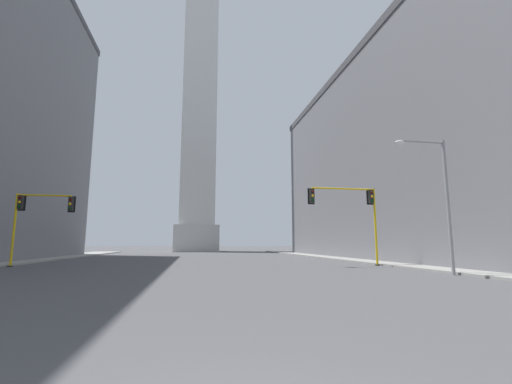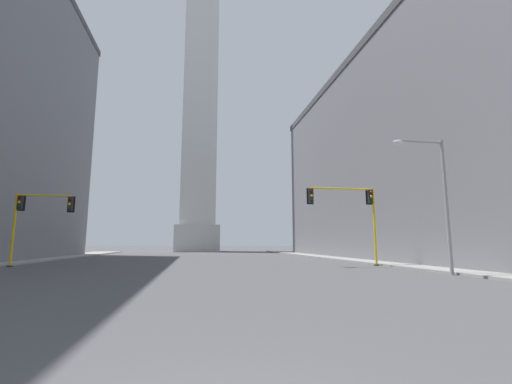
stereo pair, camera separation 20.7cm
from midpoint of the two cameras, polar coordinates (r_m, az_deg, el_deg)
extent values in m
cube|color=gray|center=(33.97, 21.44, -10.87)|extent=(5.00, 87.16, 0.15)
cube|color=slate|center=(44.79, 30.05, 5.05)|extent=(22.17, 54.23, 22.86)
cube|color=#48484C|center=(48.74, 28.96, 18.79)|extent=(22.39, 54.77, 0.90)
cube|color=silver|center=(75.59, -9.74, -7.64)|extent=(9.29, 9.29, 5.54)
cube|color=silver|center=(84.11, -9.10, 17.67)|extent=(7.43, 7.43, 66.41)
cylinder|color=yellow|center=(33.03, -35.24, -5.15)|extent=(0.18, 0.18, 5.72)
cylinder|color=#262626|center=(33.06, -35.66, -10.01)|extent=(0.40, 0.40, 0.10)
cube|color=black|center=(33.04, -34.46, -1.45)|extent=(0.35, 0.35, 1.10)
cube|color=black|center=(33.20, -34.33, -1.48)|extent=(0.58, 0.05, 1.32)
sphere|color=#410907|center=(32.91, -34.56, -0.82)|extent=(0.22, 0.22, 0.22)
sphere|color=yellow|center=(32.87, -34.61, -1.41)|extent=(0.22, 0.22, 0.22)
sphere|color=#073410|center=(32.84, -34.66, -2.00)|extent=(0.22, 0.22, 0.22)
cylinder|color=yellow|center=(32.43, -31.64, -0.50)|extent=(3.99, 0.14, 0.14)
sphere|color=yellow|center=(33.23, -34.83, -0.40)|extent=(0.18, 0.18, 0.18)
cube|color=black|center=(31.67, -28.37, -1.80)|extent=(0.35, 0.35, 1.10)
cube|color=black|center=(31.84, -28.26, -1.84)|extent=(0.58, 0.05, 1.32)
sphere|color=#410907|center=(31.53, -28.45, -1.15)|extent=(0.22, 0.22, 0.22)
sphere|color=yellow|center=(31.49, -28.50, -1.76)|extent=(0.22, 0.22, 0.22)
sphere|color=#073410|center=(31.46, -28.54, -2.38)|extent=(0.22, 0.22, 0.22)
cylinder|color=yellow|center=(30.05, 19.36, -5.43)|extent=(0.18, 0.18, 6.36)
cylinder|color=#262626|center=(30.08, 19.66, -11.40)|extent=(0.40, 0.40, 0.10)
cube|color=black|center=(30.13, 18.65, -0.73)|extent=(0.35, 0.35, 1.10)
cube|color=black|center=(30.28, 18.48, -0.78)|extent=(0.58, 0.05, 1.32)
sphere|color=#410907|center=(30.01, 18.80, -0.04)|extent=(0.22, 0.22, 0.22)
sphere|color=yellow|center=(29.97, 18.83, -0.68)|extent=(0.22, 0.22, 0.22)
sphere|color=#073410|center=(29.93, 18.86, -1.33)|extent=(0.22, 0.22, 0.22)
cylinder|color=yellow|center=(29.13, 14.38, 0.53)|extent=(5.45, 0.14, 0.14)
sphere|color=yellow|center=(30.35, 19.08, 0.38)|extent=(0.18, 0.18, 0.18)
cube|color=black|center=(28.03, 9.33, -0.66)|extent=(0.35, 0.35, 1.10)
cube|color=black|center=(28.20, 9.20, -0.71)|extent=(0.58, 0.05, 1.32)
sphere|color=#410907|center=(27.90, 9.46, 0.09)|extent=(0.22, 0.22, 0.22)
sphere|color=yellow|center=(27.86, 9.48, -0.61)|extent=(0.22, 0.22, 0.22)
sphere|color=#073410|center=(27.81, 9.49, -1.30)|extent=(0.22, 0.22, 0.22)
cylinder|color=gray|center=(23.24, 29.40, -2.01)|extent=(0.20, 0.20, 8.02)
cylinder|color=gray|center=(23.06, 25.89, 7.57)|extent=(2.89, 0.12, 0.12)
sphere|color=gray|center=(23.92, 28.73, 7.21)|extent=(0.20, 0.20, 0.20)
ellipsoid|color=silver|center=(22.23, 22.86, 7.64)|extent=(0.64, 0.36, 0.26)
camera|label=1|loc=(0.10, -89.87, -0.02)|focal=24.00mm
camera|label=2|loc=(0.10, 90.13, 0.02)|focal=24.00mm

